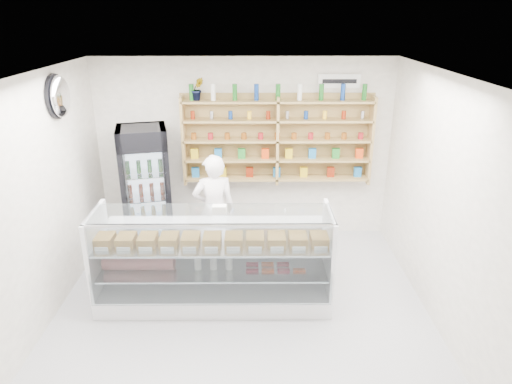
{
  "coord_description": "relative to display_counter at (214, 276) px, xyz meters",
  "views": [
    {
      "loc": [
        0.14,
        -4.3,
        3.39
      ],
      "look_at": [
        0.17,
        0.9,
        1.33
      ],
      "focal_mm": 32.0,
      "sensor_mm": 36.0,
      "label": 1
    }
  ],
  "objects": [
    {
      "name": "room",
      "position": [
        0.35,
        -0.57,
        1.06
      ],
      "size": [
        5.0,
        5.0,
        5.0
      ],
      "color": "#AAAAAF",
      "rests_on": "ground"
    },
    {
      "name": "display_counter",
      "position": [
        0.0,
        0.0,
        0.0
      ],
      "size": [
        2.82,
        0.84,
        1.23
      ],
      "color": "white",
      "rests_on": "floor"
    },
    {
      "name": "shop_worker",
      "position": [
        -0.06,
        0.97,
        0.47
      ],
      "size": [
        0.65,
        0.49,
        1.62
      ],
      "primitive_type": "imported",
      "rotation": [
        0.0,
        0.0,
        3.32
      ],
      "color": "white",
      "rests_on": "floor"
    },
    {
      "name": "drinks_cooler",
      "position": [
        -1.09,
        1.36,
        0.61
      ],
      "size": [
        0.82,
        0.8,
        1.9
      ],
      "rotation": [
        0.0,
        0.0,
        0.23
      ],
      "color": "black",
      "rests_on": "floor"
    },
    {
      "name": "wall_shelving",
      "position": [
        0.85,
        1.77,
        1.25
      ],
      "size": [
        2.84,
        0.28,
        1.33
      ],
      "color": "#A7844F",
      "rests_on": "back_wall"
    },
    {
      "name": "potted_plant",
      "position": [
        -0.32,
        1.77,
        2.02
      ],
      "size": [
        0.22,
        0.2,
        0.33
      ],
      "primitive_type": "imported",
      "rotation": [
        0.0,
        0.0,
        0.34
      ],
      "color": "#1E6626",
      "rests_on": "wall_shelving"
    },
    {
      "name": "security_mirror",
      "position": [
        -1.82,
        0.63,
        2.11
      ],
      "size": [
        0.15,
        0.5,
        0.5
      ],
      "primitive_type": "ellipsoid",
      "color": "silver",
      "rests_on": "left_wall"
    },
    {
      "name": "wall_sign",
      "position": [
        1.75,
        1.9,
        2.11
      ],
      "size": [
        0.62,
        0.03,
        0.2
      ],
      "primitive_type": "cube",
      "color": "white",
      "rests_on": "back_wall"
    }
  ]
}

